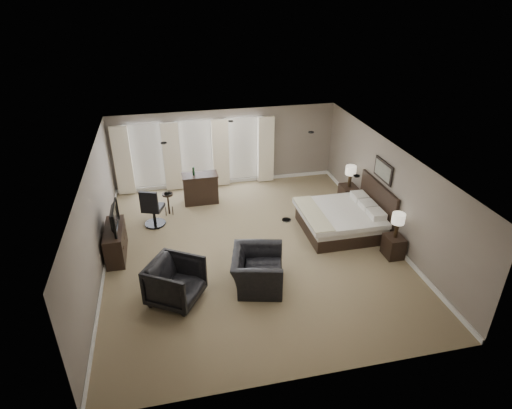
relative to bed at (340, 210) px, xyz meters
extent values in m
cube|color=#807051|center=(-2.58, -0.36, -0.68)|extent=(7.60, 8.60, 0.04)
cube|color=silver|center=(-2.58, -0.36, 1.92)|extent=(7.60, 8.60, 0.04)
cube|color=gray|center=(-2.58, 3.89, 0.62)|extent=(7.50, 0.04, 2.60)
cube|color=gray|center=(-2.58, -4.61, 0.62)|extent=(7.50, 0.04, 2.60)
cube|color=gray|center=(-6.33, -0.36, 0.62)|extent=(0.04, 8.50, 2.60)
cube|color=gray|center=(1.17, -0.36, 0.62)|extent=(0.04, 8.50, 2.60)
cube|color=silver|center=(-5.18, 3.83, 0.57)|extent=(1.15, 0.04, 2.05)
cube|color=silver|center=(-3.58, 3.83, 0.57)|extent=(1.15, 0.04, 2.05)
cube|color=silver|center=(-1.98, 3.83, 0.57)|extent=(1.15, 0.04, 2.05)
cube|color=beige|center=(-5.93, 3.71, 0.50)|extent=(0.55, 0.12, 2.30)
cube|color=beige|center=(-4.38, 3.71, 0.50)|extent=(0.55, 0.12, 2.30)
cube|color=beige|center=(-2.78, 3.71, 0.50)|extent=(0.55, 0.12, 2.30)
cube|color=beige|center=(-1.23, 3.71, 0.50)|extent=(0.55, 0.12, 2.30)
cube|color=silver|center=(0.00, 0.00, 0.00)|extent=(2.15, 2.05, 1.37)
cube|color=black|center=(0.89, -1.45, -0.40)|extent=(0.43, 0.53, 0.57)
cube|color=black|center=(0.89, 1.45, -0.37)|extent=(0.48, 0.58, 0.63)
cube|color=beige|center=(0.89, -1.45, 0.22)|extent=(0.32, 0.32, 0.67)
cube|color=beige|center=(0.89, 1.45, 0.29)|extent=(0.33, 0.33, 0.68)
cube|color=slate|center=(1.12, 0.00, 1.07)|extent=(0.04, 0.96, 0.56)
cube|color=black|center=(-6.03, 0.10, -0.28)|extent=(0.45, 1.39, 0.81)
imported|color=black|center=(-6.03, 0.10, 0.19)|extent=(0.61, 1.06, 0.14)
imported|color=black|center=(-2.76, -1.85, -0.11)|extent=(1.15, 1.48, 1.14)
imported|color=black|center=(-4.62, -1.98, -0.14)|extent=(1.39, 1.41, 1.08)
cube|color=black|center=(-3.60, 2.61, -0.20)|extent=(1.11, 0.58, 0.97)
cube|color=black|center=(-4.63, 2.05, -0.34)|extent=(0.37, 0.37, 0.68)
cube|color=black|center=(-3.92, 2.58, -0.31)|extent=(0.39, 0.39, 0.75)
cube|color=black|center=(-5.06, 1.48, -0.10)|extent=(0.77, 0.77, 1.17)
camera|label=1|loc=(-4.51, -9.61, 5.67)|focal=30.00mm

